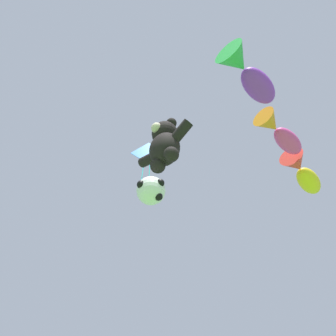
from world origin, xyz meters
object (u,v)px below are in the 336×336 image
(soccer_ball_kite, at_px, (151,191))
(fish_kite_violet, at_px, (247,73))
(teddy_bear_kite, at_px, (164,144))
(fish_kite_magenta, at_px, (279,132))
(diamond_kite, at_px, (148,155))
(fish_kite_goldfin, at_px, (302,172))

(soccer_ball_kite, relative_size, fish_kite_violet, 0.41)
(teddy_bear_kite, height_order, fish_kite_magenta, fish_kite_magenta)
(teddy_bear_kite, relative_size, fish_kite_magenta, 1.13)
(soccer_ball_kite, height_order, diamond_kite, diamond_kite)
(soccer_ball_kite, bearing_deg, fish_kite_magenta, 40.85)
(soccer_ball_kite, xyz_separation_m, fish_kite_magenta, (3.34, 2.89, 2.84))
(fish_kite_violet, relative_size, fish_kite_goldfin, 1.03)
(teddy_bear_kite, bearing_deg, soccer_ball_kite, 176.32)
(fish_kite_violet, bearing_deg, teddy_bear_kite, -173.38)
(fish_kite_goldfin, height_order, diamond_kite, diamond_kite)
(teddy_bear_kite, relative_size, diamond_kite, 0.81)
(soccer_ball_kite, bearing_deg, teddy_bear_kite, -3.68)
(teddy_bear_kite, xyz_separation_m, fish_kite_goldfin, (2.33, 5.12, 1.11))
(fish_kite_violet, distance_m, diamond_kite, 5.20)
(fish_kite_violet, distance_m, fish_kite_magenta, 2.61)
(soccer_ball_kite, distance_m, fish_kite_violet, 4.80)
(fish_kite_magenta, relative_size, diamond_kite, 0.72)
(fish_kite_violet, height_order, diamond_kite, diamond_kite)
(fish_kite_violet, distance_m, fish_kite_goldfin, 4.85)
(fish_kite_violet, xyz_separation_m, fish_kite_magenta, (-0.58, 2.54, 0.11))
(fish_kite_goldfin, relative_size, diamond_kite, 0.77)
(fish_kite_magenta, height_order, fish_kite_goldfin, fish_kite_goldfin)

